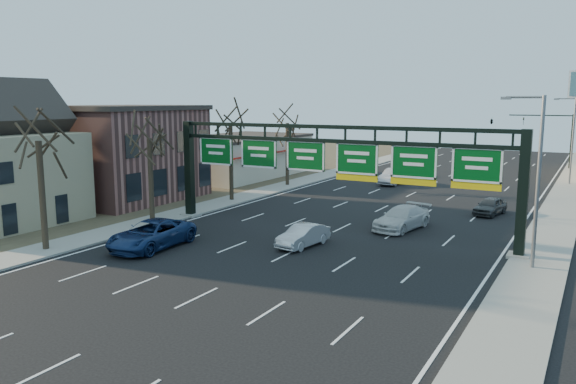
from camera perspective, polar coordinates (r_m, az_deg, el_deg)
The scene contains 20 objects.
ground at distance 30.56m, azimuth -2.16°, elevation -7.33°, with size 160.00×160.00×0.00m, color black.
sidewalk_left at distance 53.73m, azimuth -2.69°, elevation -0.00°, with size 3.00×120.00×0.12m, color gray.
sidewalk_right at distance 45.86m, azimuth 25.62°, elevation -2.54°, with size 3.00×120.00×0.12m, color gray.
dirt_strip_left at distance 61.01m, azimuth -12.46°, elevation 0.88°, with size 21.00×120.00×0.06m, color #473D2B.
lane_markings at distance 48.29m, azimuth 10.32°, elevation -1.27°, with size 21.60×120.00×0.01m, color white.
sign_gantry at distance 36.51m, azimuth 4.58°, elevation 2.81°, with size 24.60×1.20×7.20m.
brick_block at distance 51.66m, azimuth -16.35°, elevation 3.85°, with size 10.40×12.40×8.30m.
cream_strip at distance 65.62m, azimuth -4.98°, elevation 3.70°, with size 10.90×18.40×4.70m.
tree_near at distance 35.09m, azimuth -24.15°, elevation 6.44°, with size 3.60×3.60×8.86m.
tree_gantry at distance 41.11m, azimuth -13.97°, elevation 6.76°, with size 3.60×3.60×8.48m.
tree_mid at distance 48.86m, azimuth -5.89°, elevation 8.22°, with size 3.60×3.60×9.24m.
tree_far at distance 57.34m, azimuth -0.07°, elevation 8.05°, with size 3.60×3.60×8.86m.
streetlight_near at distance 31.30m, azimuth 23.89°, elevation 1.79°, with size 2.15×0.22×9.00m.
streetlight_far at distance 65.12m, azimuth 26.86°, elevation 5.09°, with size 2.15×0.22×9.00m.
traffic_signal_mast at distance 80.60m, azimuth 22.56°, elevation 6.30°, with size 10.16×0.54×7.00m.
car_blue_suv at distance 34.55m, azimuth -13.69°, elevation -4.21°, with size 2.75×5.97×1.66m, color navy.
car_silver_sedan at distance 34.01m, azimuth 1.55°, elevation -4.44°, with size 1.40×4.02×1.33m, color #BCBDC1.
car_white_wagon at distance 39.22m, azimuth 11.49°, elevation -2.60°, with size 2.17×5.34×1.55m, color silver.
car_grey_far at distance 46.04m, azimuth 19.85°, elevation -1.36°, with size 1.57×3.91×1.33m, color #383B3D.
car_silver_distant at distance 59.97m, azimuth 10.67°, elevation 1.55°, with size 1.72×4.94×1.63m, color #B1B1B6.
Camera 1 is at (15.31, -24.96, 8.75)m, focal length 35.00 mm.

